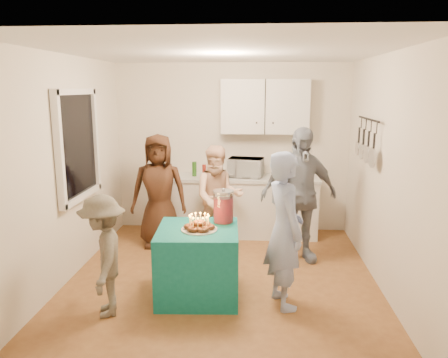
# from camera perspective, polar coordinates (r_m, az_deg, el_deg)

# --- Properties ---
(floor) EXTENTS (4.00, 4.00, 0.00)m
(floor) POSITION_cam_1_polar(r_m,az_deg,el_deg) (5.27, -0.29, -13.13)
(floor) COLOR brown
(floor) RESTS_ON ground
(ceiling) EXTENTS (4.00, 4.00, 0.00)m
(ceiling) POSITION_cam_1_polar(r_m,az_deg,el_deg) (4.79, -0.32, 16.34)
(ceiling) COLOR white
(ceiling) RESTS_ON floor
(back_wall) EXTENTS (3.60, 3.60, 0.00)m
(back_wall) POSITION_cam_1_polar(r_m,az_deg,el_deg) (6.84, 1.03, 4.06)
(back_wall) COLOR silver
(back_wall) RESTS_ON floor
(left_wall) EXTENTS (4.00, 4.00, 0.00)m
(left_wall) POSITION_cam_1_polar(r_m,az_deg,el_deg) (5.32, -20.03, 1.11)
(left_wall) COLOR silver
(left_wall) RESTS_ON floor
(right_wall) EXTENTS (4.00, 4.00, 0.00)m
(right_wall) POSITION_cam_1_polar(r_m,az_deg,el_deg) (5.05, 20.49, 0.54)
(right_wall) COLOR silver
(right_wall) RESTS_ON floor
(window_night) EXTENTS (0.04, 1.00, 1.20)m
(window_night) POSITION_cam_1_polar(r_m,az_deg,el_deg) (5.54, -18.67, 4.23)
(window_night) COLOR black
(window_night) RESTS_ON left_wall
(counter) EXTENTS (2.20, 0.58, 0.86)m
(counter) POSITION_cam_1_polar(r_m,az_deg,el_deg) (6.71, 2.57, -3.70)
(counter) COLOR white
(counter) RESTS_ON floor
(countertop) EXTENTS (2.24, 0.62, 0.05)m
(countertop) POSITION_cam_1_polar(r_m,az_deg,el_deg) (6.60, 2.61, 0.11)
(countertop) COLOR beige
(countertop) RESTS_ON counter
(upper_cabinet) EXTENTS (1.30, 0.30, 0.80)m
(upper_cabinet) POSITION_cam_1_polar(r_m,az_deg,el_deg) (6.62, 5.36, 9.40)
(upper_cabinet) COLOR white
(upper_cabinet) RESTS_ON back_wall
(pot_rack) EXTENTS (0.12, 1.00, 0.60)m
(pot_rack) POSITION_cam_1_polar(r_m,az_deg,el_deg) (5.66, 17.99, 4.92)
(pot_rack) COLOR black
(pot_rack) RESTS_ON right_wall
(microwave) EXTENTS (0.56, 0.42, 0.28)m
(microwave) POSITION_cam_1_polar(r_m,az_deg,el_deg) (6.57, 2.85, 1.52)
(microwave) COLOR white
(microwave) RESTS_ON countertop
(party_table) EXTENTS (0.90, 0.90, 0.76)m
(party_table) POSITION_cam_1_polar(r_m,az_deg,el_deg) (4.79, -3.40, -10.81)
(party_table) COLOR #0F6762
(party_table) RESTS_ON floor
(donut_cake) EXTENTS (0.38, 0.38, 0.18)m
(donut_cake) POSITION_cam_1_polar(r_m,az_deg,el_deg) (4.59, -3.26, -5.61)
(donut_cake) COLOR #381C0C
(donut_cake) RESTS_ON party_table
(punch_jar) EXTENTS (0.22, 0.22, 0.34)m
(punch_jar) POSITION_cam_1_polar(r_m,az_deg,el_deg) (4.83, -0.09, -3.70)
(punch_jar) COLOR red
(punch_jar) RESTS_ON party_table
(man_birthday) EXTENTS (0.56, 0.69, 1.62)m
(man_birthday) POSITION_cam_1_polar(r_m,az_deg,el_deg) (4.49, 7.90, -6.64)
(man_birthday) COLOR #95A9D9
(man_birthday) RESTS_ON floor
(woman_back_left) EXTENTS (0.81, 0.56, 1.60)m
(woman_back_left) POSITION_cam_1_polar(r_m,az_deg,el_deg) (6.22, -8.49, -1.53)
(woman_back_left) COLOR brown
(woman_back_left) RESTS_ON floor
(woman_back_center) EXTENTS (0.78, 0.64, 1.45)m
(woman_back_center) POSITION_cam_1_polar(r_m,az_deg,el_deg) (6.09, -0.73, -2.40)
(woman_back_center) COLOR #F0A17D
(woman_back_center) RESTS_ON floor
(woman_back_right) EXTENTS (1.11, 0.73, 1.75)m
(woman_back_right) POSITION_cam_1_polar(r_m,az_deg,el_deg) (5.66, 9.76, -2.11)
(woman_back_right) COLOR #0F1B32
(woman_back_right) RESTS_ON floor
(child_near_left) EXTENTS (0.66, 0.88, 1.22)m
(child_near_left) POSITION_cam_1_polar(r_m,az_deg,el_deg) (4.49, -15.46, -9.66)
(child_near_left) COLOR #4F493F
(child_near_left) RESTS_ON floor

